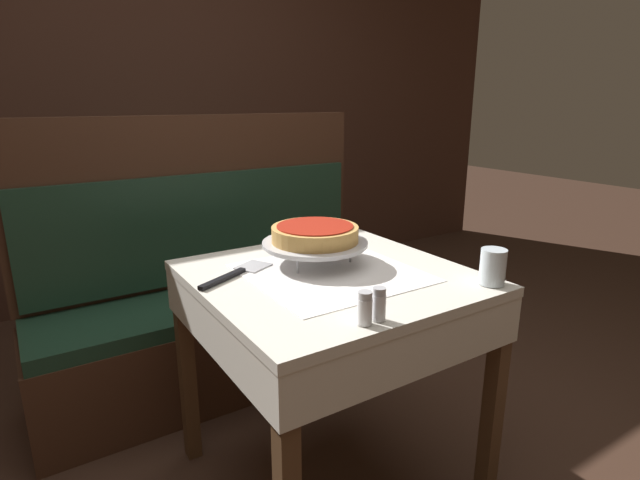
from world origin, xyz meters
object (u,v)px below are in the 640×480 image
object	(u,v)px
booth_bench	(217,311)
pepper_shaker	(379,304)
deep_dish_pizza	(315,233)
salt_shaker	(365,308)
water_glass_near	(493,267)
pizza_pan_stand	(315,244)
dining_table_rear	(187,207)
pizza_server	(236,273)
dining_table_front	(331,304)
condiment_caddy	(201,185)

from	to	relation	value
booth_bench	pepper_shaker	distance (m)	1.23
deep_dish_pizza	salt_shaker	xyz separation A→B (m)	(-0.15, -0.46, -0.06)
water_glass_near	salt_shaker	world-z (taller)	water_glass_near
pizza_pan_stand	booth_bench	bearing A→B (deg)	97.80
deep_dish_pizza	water_glass_near	xyz separation A→B (m)	(0.33, -0.44, -0.05)
pizza_pan_stand	dining_table_rear	bearing A→B (deg)	86.98
dining_table_rear	pizza_server	xyz separation A→B (m)	(-0.35, -1.53, 0.11)
dining_table_front	pepper_shaker	bearing A→B (deg)	-105.11
water_glass_near	condiment_caddy	distance (m)	1.92
dining_table_front	water_glass_near	size ratio (longest dim) A/B	7.66
booth_bench	pizza_pan_stand	xyz separation A→B (m)	(0.09, -0.69, 0.47)
dining_table_front	dining_table_rear	distance (m)	1.67
booth_bench	pepper_shaker	size ratio (longest dim) A/B	18.86
dining_table_front	salt_shaker	world-z (taller)	salt_shaker
water_glass_near	salt_shaker	xyz separation A→B (m)	(-0.47, -0.01, -0.01)
pizza_server	condiment_caddy	world-z (taller)	condiment_caddy
booth_bench	pepper_shaker	bearing A→B (deg)	-90.50
booth_bench	condiment_caddy	world-z (taller)	booth_bench
pizza_server	deep_dish_pizza	bearing A→B (deg)	-6.75
pizza_server	pepper_shaker	world-z (taller)	pepper_shaker
pizza_pan_stand	pizza_server	distance (m)	0.27
condiment_caddy	dining_table_rear	bearing A→B (deg)	124.23
dining_table_front	dining_table_rear	size ratio (longest dim) A/B	1.06
booth_bench	pizza_pan_stand	bearing A→B (deg)	-82.20
water_glass_near	pizza_pan_stand	bearing A→B (deg)	126.56
pizza_pan_stand	pepper_shaker	xyz separation A→B (m)	(-0.10, -0.46, -0.02)
dining_table_rear	condiment_caddy	world-z (taller)	condiment_caddy
dining_table_rear	salt_shaker	bearing A→B (deg)	-96.49
water_glass_near	pepper_shaker	bearing A→B (deg)	-178.05
dining_table_rear	booth_bench	distance (m)	0.94
dining_table_front	pizza_pan_stand	distance (m)	0.20
deep_dish_pizza	water_glass_near	bearing A→B (deg)	-53.44
water_glass_near	pizza_server	bearing A→B (deg)	141.40
water_glass_near	condiment_caddy	bearing A→B (deg)	95.47
booth_bench	water_glass_near	world-z (taller)	booth_bench
dining_table_rear	water_glass_near	world-z (taller)	water_glass_near
dining_table_rear	booth_bench	size ratio (longest dim) A/B	0.48
dining_table_rear	condiment_caddy	size ratio (longest dim) A/B	4.65
pizza_server	pepper_shaker	bearing A→B (deg)	-71.75
dining_table_front	deep_dish_pizza	size ratio (longest dim) A/B	2.84
booth_bench	salt_shaker	distance (m)	1.23
deep_dish_pizza	pepper_shaker	distance (m)	0.47
pizza_pan_stand	water_glass_near	bearing A→B (deg)	-53.44
salt_shaker	pizza_pan_stand	bearing A→B (deg)	72.11
dining_table_rear	deep_dish_pizza	bearing A→B (deg)	-93.02
pepper_shaker	pizza_server	bearing A→B (deg)	108.25
pizza_server	booth_bench	bearing A→B (deg)	75.44
pepper_shaker	pizza_pan_stand	bearing A→B (deg)	77.13
dining_table_rear	pizza_pan_stand	bearing A→B (deg)	-93.02
dining_table_front	pizza_pan_stand	xyz separation A→B (m)	(0.01, 0.11, 0.17)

